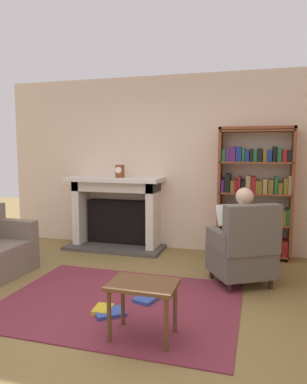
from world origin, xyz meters
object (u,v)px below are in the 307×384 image
at_px(side_table, 143,292).
at_px(mantel_clock, 120,171).
at_px(fireplace, 117,210).
at_px(bookshelf, 255,196).
at_px(armchair_reading, 244,250).
at_px(seated_reader, 239,231).

bearing_deg(side_table, mantel_clock, 115.28).
xyz_separation_m(fireplace, bookshelf, (2.12, 0.03, 0.31)).
relative_size(bookshelf, side_table, 3.37).
height_order(fireplace, armchair_reading, fireplace).
distance_m(mantel_clock, side_table, 2.87).
bearing_deg(armchair_reading, side_table, 31.85).
relative_size(armchair_reading, side_table, 1.73).
height_order(seated_reader, side_table, seated_reader).
distance_m(mantel_clock, seated_reader, 2.18).
relative_size(fireplace, mantel_clock, 7.94).
relative_size(bookshelf, armchair_reading, 1.94).
distance_m(bookshelf, seated_reader, 1.13).
height_order(mantel_clock, seated_reader, mantel_clock).
distance_m(seated_reader, side_table, 1.70).
distance_m(bookshelf, side_table, 2.80).
xyz_separation_m(mantel_clock, side_table, (1.17, -2.48, -0.83)).
relative_size(fireplace, bookshelf, 0.82).
relative_size(fireplace, seated_reader, 1.36).
distance_m(fireplace, bookshelf, 2.15).
bearing_deg(bookshelf, seated_reader, -98.46).
bearing_deg(mantel_clock, fireplace, 134.18).
xyz_separation_m(fireplace, side_table, (1.27, -2.58, -0.20)).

